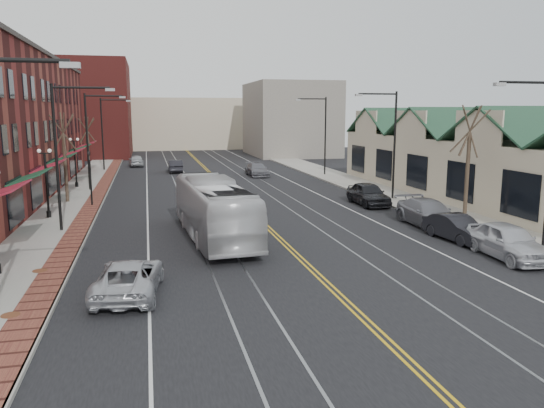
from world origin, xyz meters
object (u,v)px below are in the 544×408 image
parked_car_b (457,228)px  parked_car_a (508,241)px  transit_bus (214,209)px  parked_suv (129,278)px  parked_car_c (429,213)px  parked_car_d (368,194)px

parked_car_b → parked_car_a: bearing=-90.2°
transit_bus → parked_car_a: transit_bus is taller
transit_bus → parked_suv: bearing=59.0°
transit_bus → parked_car_c: 12.66m
parked_car_a → parked_car_b: parked_car_a is taller
parked_car_a → parked_car_b: 3.60m
parked_car_c → parked_car_b: bearing=-95.8°
parked_suv → parked_car_c: size_ratio=0.89×
transit_bus → parked_car_a: bearing=147.1°
transit_bus → parked_car_d: (12.09, 7.61, -0.75)m
parked_car_a → parked_car_b: size_ratio=1.16×
parked_car_a → parked_car_c: size_ratio=0.89×
parked_car_a → parked_car_b: (-0.38, 3.57, -0.14)m
parked_car_a → transit_bus: bearing=154.0°
parked_car_c → parked_car_d: (-0.54, 7.51, 0.03)m
parked_suv → parked_car_b: 17.08m
parked_suv → parked_car_c: 18.71m
parked_car_c → parked_car_d: size_ratio=1.12×
parked_suv → parked_car_c: bearing=-147.2°
parked_car_b → parked_car_d: size_ratio=0.87×
parked_suv → parked_car_a: size_ratio=0.99×
parked_suv → parked_car_d: parked_car_d is taller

